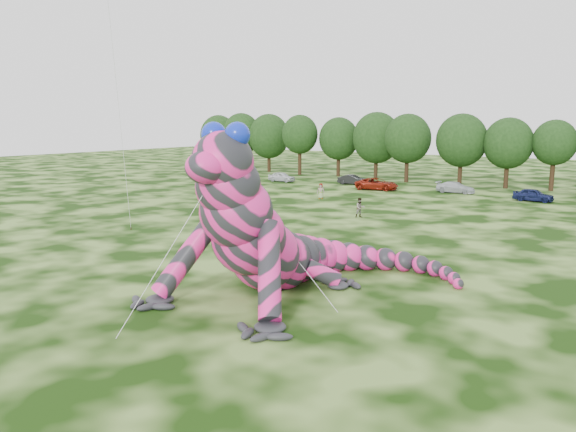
% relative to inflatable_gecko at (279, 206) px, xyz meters
% --- Properties ---
extents(ground, '(240.00, 240.00, 0.00)m').
position_rel_inflatable_gecko_xyz_m(ground, '(3.17, -5.58, -4.26)').
color(ground, '#16330A').
rests_on(ground, ground).
extents(inflatable_gecko, '(14.52, 17.19, 8.53)m').
position_rel_inflatable_gecko_xyz_m(inflatable_gecko, '(0.00, 0.00, 0.00)').
color(inflatable_gecko, '#F02389').
rests_on(inflatable_gecko, ground).
extents(flying_kite, '(3.87, 4.38, 18.76)m').
position_rel_inflatable_gecko_xyz_m(flying_kite, '(-15.69, 2.49, 12.19)').
color(flying_kite, red).
rests_on(flying_kite, ground).
extents(tree_0, '(6.91, 6.22, 9.51)m').
position_rel_inflatable_gecko_xyz_m(tree_0, '(-51.39, 53.65, 0.49)').
color(tree_0, black).
rests_on(tree_0, ground).
extents(tree_1, '(6.74, 6.07, 9.81)m').
position_rel_inflatable_gecko_xyz_m(tree_1, '(-45.18, 52.47, 0.64)').
color(tree_1, black).
rests_on(tree_1, ground).
extents(tree_2, '(7.04, 6.34, 9.64)m').
position_rel_inflatable_gecko_xyz_m(tree_2, '(-39.84, 53.18, 0.56)').
color(tree_2, black).
rests_on(tree_2, ground).
extents(tree_3, '(5.81, 5.23, 9.44)m').
position_rel_inflatable_gecko_xyz_m(tree_3, '(-32.54, 51.49, 0.46)').
color(tree_3, black).
rests_on(tree_3, ground).
extents(tree_4, '(6.22, 5.60, 9.06)m').
position_rel_inflatable_gecko_xyz_m(tree_4, '(-26.47, 53.13, 0.26)').
color(tree_4, black).
rests_on(tree_4, ground).
extents(tree_5, '(7.16, 6.44, 9.80)m').
position_rel_inflatable_gecko_xyz_m(tree_5, '(-19.95, 52.85, 0.63)').
color(tree_5, black).
rests_on(tree_5, ground).
extents(tree_6, '(6.52, 5.86, 9.49)m').
position_rel_inflatable_gecko_xyz_m(tree_6, '(-14.38, 51.10, 0.48)').
color(tree_6, black).
rests_on(tree_6, ground).
extents(tree_7, '(6.68, 6.01, 9.48)m').
position_rel_inflatable_gecko_xyz_m(tree_7, '(-6.91, 51.22, 0.47)').
color(tree_7, black).
rests_on(tree_7, ground).
extents(tree_8, '(6.14, 5.53, 8.94)m').
position_rel_inflatable_gecko_xyz_m(tree_8, '(-1.04, 51.40, 0.21)').
color(tree_8, black).
rests_on(tree_8, ground).
extents(tree_9, '(5.27, 4.74, 8.68)m').
position_rel_inflatable_gecko_xyz_m(tree_9, '(4.24, 51.76, 0.08)').
color(tree_9, black).
rests_on(tree_9, ground).
extents(car_0, '(4.01, 1.67, 1.36)m').
position_rel_inflatable_gecko_xyz_m(car_0, '(-29.17, 41.71, -3.58)').
color(car_0, silver).
rests_on(car_0, ground).
extents(car_1, '(4.11, 1.78, 1.31)m').
position_rel_inflatable_gecko_xyz_m(car_1, '(-19.11, 44.05, -3.61)').
color(car_1, black).
rests_on(car_1, ground).
extents(car_2, '(5.60, 3.15, 1.48)m').
position_rel_inflatable_gecko_xyz_m(car_2, '(-13.85, 40.55, -3.52)').
color(car_2, maroon).
rests_on(car_2, ground).
extents(car_3, '(4.57, 1.93, 1.32)m').
position_rel_inflatable_gecko_xyz_m(car_3, '(-4.80, 43.14, -3.61)').
color(car_3, '#B8BEC2').
rests_on(car_3, ground).
extents(car_4, '(4.14, 1.77, 1.39)m').
position_rel_inflatable_gecko_xyz_m(car_4, '(4.35, 40.83, -3.57)').
color(car_4, '#141B47').
rests_on(car_4, ground).
extents(spectator_4, '(0.98, 0.82, 1.71)m').
position_rel_inflatable_gecko_xyz_m(spectator_4, '(-15.44, 29.70, -3.41)').
color(spectator_4, gray).
rests_on(spectator_4, ground).
extents(spectator_1, '(1.06, 1.08, 1.76)m').
position_rel_inflatable_gecko_xyz_m(spectator_1, '(-6.29, 21.32, -3.39)').
color(spectator_1, gray).
rests_on(spectator_1, ground).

